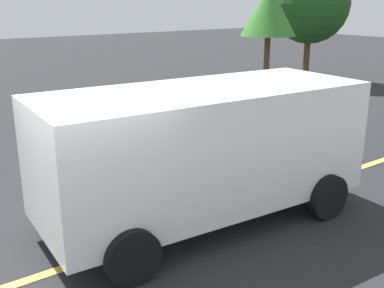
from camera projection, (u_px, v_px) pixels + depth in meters
The scene contains 5 objects.
ground_plane at pixel (72, 266), 6.40m from camera, with size 80.00×80.00×0.00m, color #262628.
lane_marking_centre at pixel (236, 210), 8.09m from camera, with size 28.00×0.16×0.01m, color #E0D14C.
white_van at pixel (205, 146), 7.38m from camera, with size 5.33×2.55×2.20m.
tree_left_verge at pixel (269, 11), 15.94m from camera, with size 1.90×1.90×3.97m.
tree_centre_verge at pixel (310, 4), 20.00m from camera, with size 3.36×3.36×4.98m.
Camera 1 is at (-1.99, -5.50, 3.49)m, focal length 43.78 mm.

